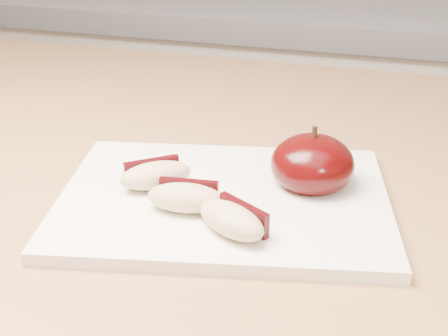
# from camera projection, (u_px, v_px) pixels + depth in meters

# --- Properties ---
(back_cabinet) EXTENTS (2.40, 0.62, 0.94)m
(back_cabinet) POSITION_uv_depth(u_px,v_px,m) (335.00, 202.00, 1.41)
(back_cabinet) COLOR silver
(back_cabinet) RESTS_ON ground
(cutting_board) EXTENTS (0.31, 0.25, 0.01)m
(cutting_board) POSITION_uv_depth(u_px,v_px,m) (224.00, 200.00, 0.53)
(cutting_board) COLOR white
(cutting_board) RESTS_ON island_counter
(apple_half) EXTENTS (0.08, 0.08, 0.06)m
(apple_half) POSITION_uv_depth(u_px,v_px,m) (312.00, 164.00, 0.54)
(apple_half) COLOR black
(apple_half) RESTS_ON cutting_board
(apple_wedge_a) EXTENTS (0.07, 0.06, 0.02)m
(apple_wedge_a) POSITION_uv_depth(u_px,v_px,m) (155.00, 175.00, 0.53)
(apple_wedge_a) COLOR tan
(apple_wedge_a) RESTS_ON cutting_board
(apple_wedge_b) EXTENTS (0.06, 0.04, 0.02)m
(apple_wedge_b) POSITION_uv_depth(u_px,v_px,m) (186.00, 197.00, 0.50)
(apple_wedge_b) COLOR tan
(apple_wedge_b) RESTS_ON cutting_board
(apple_wedge_c) EXTENTS (0.07, 0.06, 0.02)m
(apple_wedge_c) POSITION_uv_depth(u_px,v_px,m) (233.00, 219.00, 0.47)
(apple_wedge_c) COLOR tan
(apple_wedge_c) RESTS_ON cutting_board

